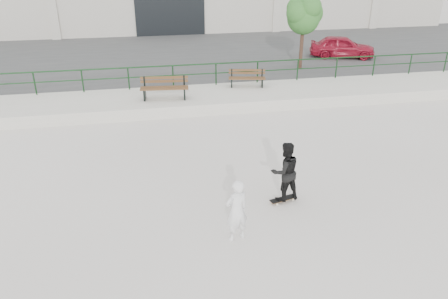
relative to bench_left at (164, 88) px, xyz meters
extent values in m
plane|color=#BBB3AB|center=(1.51, -9.18, -0.96)|extent=(120.00, 120.00, 0.00)
cube|color=beige|center=(1.51, 0.32, -0.71)|extent=(30.00, 3.00, 0.50)
cube|color=#3F3F3F|center=(1.51, 8.82, -0.71)|extent=(60.00, 14.00, 0.50)
cylinder|color=#143919|center=(1.51, 1.62, 0.54)|extent=(28.00, 0.06, 0.06)
cylinder|color=#143919|center=(1.51, 1.62, 0.09)|extent=(28.00, 0.05, 0.05)
cylinder|color=#143919|center=(-5.49, 1.62, 0.04)|extent=(0.06, 0.06, 1.00)
cylinder|color=#143919|center=(-3.49, 1.62, 0.04)|extent=(0.06, 0.06, 1.00)
cylinder|color=#143919|center=(-1.49, 1.62, 0.04)|extent=(0.06, 0.06, 1.00)
cylinder|color=#143919|center=(0.51, 1.62, 0.04)|extent=(0.06, 0.06, 1.00)
cylinder|color=#143919|center=(2.51, 1.62, 0.04)|extent=(0.06, 0.06, 1.00)
cylinder|color=#143919|center=(4.51, 1.62, 0.04)|extent=(0.06, 0.06, 1.00)
cylinder|color=#143919|center=(6.51, 1.62, 0.04)|extent=(0.06, 0.06, 1.00)
cylinder|color=#143919|center=(8.51, 1.62, 0.04)|extent=(0.06, 0.06, 1.00)
cylinder|color=#143919|center=(10.51, 1.62, 0.04)|extent=(0.06, 0.06, 1.00)
cylinder|color=#143919|center=(12.51, 1.62, 0.04)|extent=(0.06, 0.06, 1.00)
cylinder|color=#143919|center=(14.51, 1.62, 0.04)|extent=(0.06, 0.06, 1.00)
cube|color=black|center=(1.51, 14.77, 0.64)|extent=(5.00, 0.15, 3.20)
cube|color=#BCB3A8|center=(-6.49, 14.72, 2.14)|extent=(0.60, 0.25, 6.20)
cube|color=brown|center=(-0.03, -0.27, 0.02)|extent=(2.02, 0.35, 0.04)
cube|color=brown|center=(-0.01, -0.07, 0.02)|extent=(2.02, 0.35, 0.04)
cube|color=brown|center=(0.01, 0.13, 0.02)|extent=(2.02, 0.35, 0.04)
cube|color=brown|center=(0.02, 0.22, 0.23)|extent=(2.01, 0.26, 0.11)
cube|color=brown|center=(0.02, 0.22, 0.39)|extent=(2.01, 0.26, 0.11)
cube|color=black|center=(-0.84, 0.02, -0.22)|extent=(0.13, 0.56, 0.47)
cube|color=black|center=(-0.81, 0.31, 0.23)|extent=(0.07, 0.06, 0.47)
cube|color=black|center=(0.83, -0.16, -0.22)|extent=(0.13, 0.56, 0.47)
cube|color=black|center=(0.86, 0.13, 0.23)|extent=(0.07, 0.06, 0.47)
cube|color=brown|center=(3.82, 0.85, -0.06)|extent=(1.67, 0.46, 0.04)
cube|color=brown|center=(3.85, 1.02, -0.06)|extent=(1.67, 0.46, 0.04)
cube|color=brown|center=(3.89, 1.18, -0.06)|extent=(1.67, 0.46, 0.04)
cube|color=brown|center=(3.90, 1.26, 0.12)|extent=(1.66, 0.39, 0.09)
cube|color=brown|center=(3.90, 1.26, 0.25)|extent=(1.66, 0.39, 0.09)
cube|color=black|center=(3.16, 1.16, -0.26)|extent=(0.15, 0.47, 0.39)
cube|color=black|center=(3.22, 1.40, 0.12)|extent=(0.06, 0.06, 0.39)
cube|color=black|center=(4.54, 0.87, -0.26)|extent=(0.15, 0.47, 0.39)
cube|color=black|center=(4.59, 1.11, 0.12)|extent=(0.06, 0.06, 0.39)
cylinder|color=#4E3327|center=(7.46, 3.81, 0.65)|extent=(0.19, 0.19, 2.23)
sphere|color=#275B21|center=(7.46, 3.81, 2.14)|extent=(1.67, 1.67, 1.67)
sphere|color=#275B21|center=(7.93, 4.09, 2.32)|extent=(1.30, 1.30, 1.30)
sphere|color=#275B21|center=(7.09, 3.63, 2.41)|extent=(1.21, 1.21, 1.21)
sphere|color=#275B21|center=(7.65, 3.44, 2.69)|extent=(1.11, 1.11, 1.11)
sphere|color=#275B21|center=(7.19, 4.19, 2.60)|extent=(1.02, 1.02, 1.02)
imported|color=maroon|center=(10.71, 5.73, 0.17)|extent=(3.96, 2.59, 1.25)
cube|color=black|center=(2.63, -8.18, -0.87)|extent=(0.81, 0.40, 0.02)
cube|color=brown|center=(2.63, -8.18, -0.89)|extent=(0.81, 0.40, 0.01)
cube|color=#A9AAAF|center=(2.38, -8.25, -0.91)|extent=(0.10, 0.17, 0.03)
cube|color=#A9AAAF|center=(2.88, -8.11, -0.91)|extent=(0.10, 0.17, 0.03)
cylinder|color=white|center=(2.41, -8.34, -0.93)|extent=(0.06, 0.04, 0.06)
cylinder|color=white|center=(2.36, -8.16, -0.93)|extent=(0.06, 0.04, 0.06)
cylinder|color=white|center=(2.91, -8.20, -0.93)|extent=(0.06, 0.04, 0.06)
cylinder|color=white|center=(2.86, -8.02, -0.93)|extent=(0.06, 0.04, 0.06)
imported|color=black|center=(2.63, -8.18, -0.03)|extent=(0.90, 0.76, 1.67)
imported|color=white|center=(0.99, -9.60, -0.16)|extent=(0.67, 0.54, 1.59)
camera|label=1|loc=(-0.96, -18.00, 5.41)|focal=35.00mm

